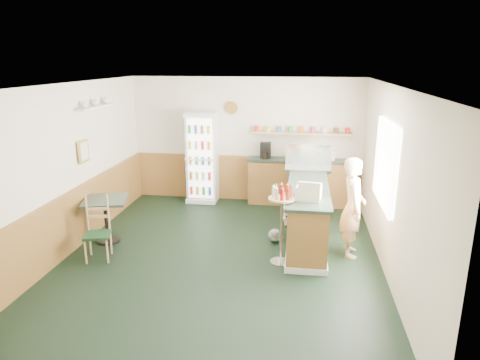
% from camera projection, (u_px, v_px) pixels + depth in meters
% --- Properties ---
extents(ground, '(6.00, 6.00, 0.00)m').
position_uv_depth(ground, '(221.00, 257.00, 6.85)').
color(ground, black).
rests_on(ground, ground).
extents(room_envelope, '(5.04, 6.02, 2.72)m').
position_uv_depth(room_envelope, '(215.00, 154.00, 7.17)').
color(room_envelope, beige).
rests_on(room_envelope, ground).
extents(service_counter, '(0.68, 3.01, 1.01)m').
position_uv_depth(service_counter, '(307.00, 211.00, 7.56)').
color(service_counter, olive).
rests_on(service_counter, ground).
extents(back_counter, '(2.24, 0.42, 1.69)m').
position_uv_depth(back_counter, '(299.00, 180.00, 9.21)').
color(back_counter, olive).
rests_on(back_counter, ground).
extents(drinks_fridge, '(0.65, 0.54, 1.97)m').
position_uv_depth(drinks_fridge, '(202.00, 158.00, 9.33)').
color(drinks_fridge, silver).
rests_on(drinks_fridge, ground).
extents(display_case, '(0.86, 0.45, 0.49)m').
position_uv_depth(display_case, '(308.00, 158.00, 8.09)').
color(display_case, silver).
rests_on(display_case, service_counter).
extents(cash_register, '(0.41, 0.42, 0.21)m').
position_uv_depth(cash_register, '(309.00, 192.00, 6.48)').
color(cash_register, beige).
rests_on(cash_register, service_counter).
extents(shopkeeper, '(0.39, 0.54, 1.61)m').
position_uv_depth(shopkeeper, '(353.00, 207.00, 6.73)').
color(shopkeeper, tan).
rests_on(shopkeeper, ground).
extents(condiment_stand, '(0.40, 0.40, 1.24)m').
position_uv_depth(condiment_stand, '(281.00, 212.00, 6.44)').
color(condiment_stand, silver).
rests_on(condiment_stand, ground).
extents(newspaper_rack, '(0.09, 0.44, 0.52)m').
position_uv_depth(newspaper_rack, '(287.00, 209.00, 7.58)').
color(newspaper_rack, black).
rests_on(newspaper_rack, ground).
extents(cafe_table, '(0.87, 0.87, 0.77)m').
position_uv_depth(cafe_table, '(106.00, 212.00, 7.29)').
color(cafe_table, black).
rests_on(cafe_table, ground).
extents(cafe_chair, '(0.46, 0.47, 1.02)m').
position_uv_depth(cafe_chair, '(99.00, 226.00, 6.73)').
color(cafe_chair, '#153119').
rests_on(cafe_chair, ground).
extents(dog_doorstop, '(0.22, 0.29, 0.27)m').
position_uv_depth(dog_doorstop, '(275.00, 235.00, 7.39)').
color(dog_doorstop, gray).
rests_on(dog_doorstop, ground).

